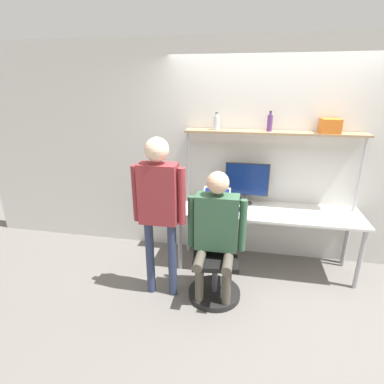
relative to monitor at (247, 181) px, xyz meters
The scene contains 13 objects.
ground_plane 1.20m from the monitor, 62.82° to the right, with size 12.00×12.00×0.00m, color slate.
wall_back 0.43m from the monitor, 32.70° to the left, with size 8.00×0.06×2.70m.
desk 0.48m from the monitor, 33.90° to the right, with size 2.14×0.63×0.76m.
shelf_unit 0.47m from the monitor, ahead, with size 2.04×0.24×1.67m.
monitor is the anchor object (origin of this frame).
laptop 0.46m from the monitor, 148.81° to the right, with size 0.33×0.25×0.24m.
cell_phone 0.37m from the monitor, 104.56° to the right, with size 0.07×0.15×0.01m.
office_chair 1.15m from the monitor, 108.61° to the right, with size 0.56×0.56×0.94m.
person_seated 0.93m from the monitor, 107.41° to the right, with size 0.59×0.47×1.40m.
person_standing 1.24m from the monitor, 132.73° to the right, with size 0.54×0.23×1.72m.
bottle_purple 0.74m from the monitor, ahead, with size 0.06×0.06×0.23m.
bottle_clear 0.80m from the monitor, behind, with size 0.07×0.07×0.20m.
storage_box 1.10m from the monitor, ahead, with size 0.20×0.22×0.15m.
Camera 1 is at (-0.26, -3.04, 2.17)m, focal length 28.00 mm.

